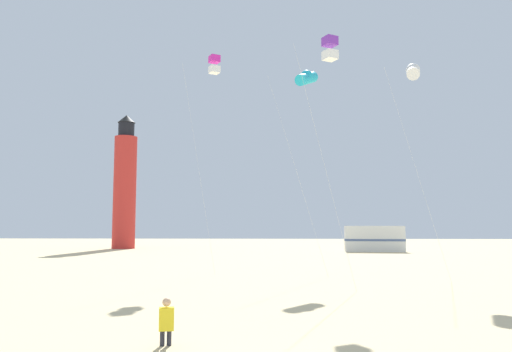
{
  "coord_description": "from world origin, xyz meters",
  "views": [
    {
      "loc": [
        0.62,
        -7.56,
        2.82
      ],
      "look_at": [
        -0.1,
        8.71,
        4.46
      ],
      "focal_mm": 34.71,
      "sensor_mm": 36.0,
      "label": 1
    }
  ],
  "objects_px": {
    "kite_box_violet": "(330,49)",
    "lighthouse_distant": "(125,185)",
    "kite_flyer_standing": "(166,321)",
    "kite_tube_white": "(413,72)",
    "kite_box_magenta": "(214,65)",
    "rv_van_white": "(374,239)",
    "kite_tube_cyan": "(307,78)"
  },
  "relations": [
    {
      "from": "kite_flyer_standing",
      "to": "kite_tube_white",
      "type": "distance_m",
      "value": 21.65
    },
    {
      "from": "kite_tube_cyan",
      "to": "kite_box_violet",
      "type": "bearing_deg",
      "value": -83.74
    },
    {
      "from": "kite_box_violet",
      "to": "lighthouse_distant",
      "type": "height_order",
      "value": "lighthouse_distant"
    },
    {
      "from": "kite_tube_white",
      "to": "lighthouse_distant",
      "type": "height_order",
      "value": "lighthouse_distant"
    },
    {
      "from": "lighthouse_distant",
      "to": "kite_tube_white",
      "type": "bearing_deg",
      "value": -51.36
    },
    {
      "from": "kite_box_violet",
      "to": "rv_van_white",
      "type": "height_order",
      "value": "kite_box_violet"
    },
    {
      "from": "rv_van_white",
      "to": "lighthouse_distant",
      "type": "bearing_deg",
      "value": 174.8
    },
    {
      "from": "kite_box_violet",
      "to": "kite_tube_cyan",
      "type": "bearing_deg",
      "value": 96.26
    },
    {
      "from": "kite_box_violet",
      "to": "kite_tube_cyan",
      "type": "height_order",
      "value": "kite_tube_cyan"
    },
    {
      "from": "kite_flyer_standing",
      "to": "rv_van_white",
      "type": "distance_m",
      "value": 45.82
    },
    {
      "from": "kite_tube_white",
      "to": "kite_box_magenta",
      "type": "relative_size",
      "value": 0.89
    },
    {
      "from": "kite_tube_cyan",
      "to": "lighthouse_distant",
      "type": "xyz_separation_m",
      "value": [
        -20.97,
        30.65,
        -4.16
      ]
    },
    {
      "from": "rv_van_white",
      "to": "kite_tube_cyan",
      "type": "bearing_deg",
      "value": -104.16
    },
    {
      "from": "kite_tube_cyan",
      "to": "rv_van_white",
      "type": "relative_size",
      "value": 1.92
    },
    {
      "from": "kite_box_violet",
      "to": "kite_box_magenta",
      "type": "relative_size",
      "value": 0.88
    },
    {
      "from": "kite_flyer_standing",
      "to": "kite_box_violet",
      "type": "xyz_separation_m",
      "value": [
        5.16,
        11.81,
        10.78
      ]
    },
    {
      "from": "kite_flyer_standing",
      "to": "kite_box_violet",
      "type": "height_order",
      "value": "kite_box_violet"
    },
    {
      "from": "kite_box_magenta",
      "to": "kite_box_violet",
      "type": "bearing_deg",
      "value": -46.73
    },
    {
      "from": "lighthouse_distant",
      "to": "rv_van_white",
      "type": "relative_size",
      "value": 2.54
    },
    {
      "from": "kite_flyer_standing",
      "to": "kite_box_magenta",
      "type": "height_order",
      "value": "kite_box_magenta"
    },
    {
      "from": "kite_flyer_standing",
      "to": "kite_box_magenta",
      "type": "relative_size",
      "value": 0.09
    },
    {
      "from": "kite_box_violet",
      "to": "kite_tube_cyan",
      "type": "relative_size",
      "value": 0.94
    },
    {
      "from": "kite_flyer_standing",
      "to": "kite_tube_white",
      "type": "xyz_separation_m",
      "value": [
        10.21,
        15.74,
        10.79
      ]
    },
    {
      "from": "kite_tube_cyan",
      "to": "kite_tube_white",
      "type": "bearing_deg",
      "value": -25.88
    },
    {
      "from": "kite_box_magenta",
      "to": "lighthouse_distant",
      "type": "bearing_deg",
      "value": 116.46
    },
    {
      "from": "kite_flyer_standing",
      "to": "lighthouse_distant",
      "type": "relative_size",
      "value": 0.07
    },
    {
      "from": "kite_flyer_standing",
      "to": "rv_van_white",
      "type": "bearing_deg",
      "value": -120.81
    },
    {
      "from": "kite_flyer_standing",
      "to": "kite_tube_cyan",
      "type": "height_order",
      "value": "kite_tube_cyan"
    },
    {
      "from": "kite_tube_white",
      "to": "lighthouse_distant",
      "type": "relative_size",
      "value": 0.72
    },
    {
      "from": "kite_flyer_standing",
      "to": "kite_box_violet",
      "type": "bearing_deg",
      "value": -127.68
    },
    {
      "from": "kite_tube_white",
      "to": "kite_tube_cyan",
      "type": "relative_size",
      "value": 0.95
    },
    {
      "from": "kite_box_violet",
      "to": "lighthouse_distant",
      "type": "distance_m",
      "value": 43.38
    }
  ]
}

